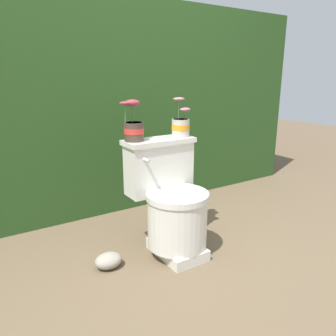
% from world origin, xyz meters
% --- Properties ---
extents(ground_plane, '(12.00, 12.00, 0.00)m').
position_xyz_m(ground_plane, '(0.00, 0.00, 0.00)').
color(ground_plane, brown).
extents(hedge_backdrop, '(3.62, 0.99, 1.66)m').
position_xyz_m(hedge_backdrop, '(0.00, 1.36, 0.83)').
color(hedge_backdrop, '#284C1E').
rests_on(hedge_backdrop, ground).
extents(toilet, '(0.45, 0.49, 0.70)m').
position_xyz_m(toilet, '(-0.07, 0.11, 0.32)').
color(toilet, silver).
rests_on(toilet, ground).
extents(potted_plant_left, '(0.14, 0.12, 0.25)m').
position_xyz_m(potted_plant_left, '(-0.24, 0.27, 0.79)').
color(potted_plant_left, '#47382D').
rests_on(potted_plant_left, toilet).
extents(potted_plant_midleft, '(0.12, 0.12, 0.25)m').
position_xyz_m(potted_plant_midleft, '(0.09, 0.25, 0.78)').
color(potted_plant_midleft, beige).
rests_on(potted_plant_midleft, toilet).
extents(garden_stone, '(0.16, 0.13, 0.09)m').
position_xyz_m(garden_stone, '(-0.49, 0.13, 0.04)').
color(garden_stone, '#9E9384').
rests_on(garden_stone, ground).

